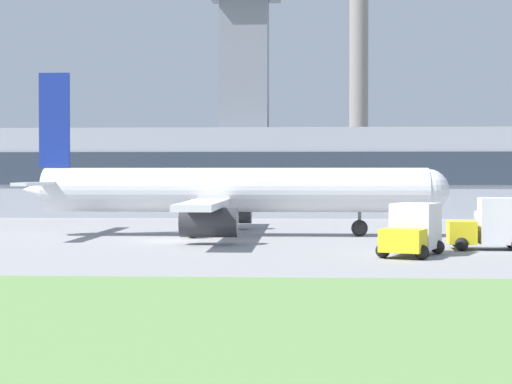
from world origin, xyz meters
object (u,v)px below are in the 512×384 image
Objects in this scene: airplane at (227,192)px; baggage_truck at (413,231)px; ground_crew_person at (398,229)px; pushback_tug at (501,221)px; fuel_truck at (493,225)px.

baggage_truck is at bearing -51.04° from airplane.
baggage_truck reaches higher than ground_crew_person.
baggage_truck is at bearing -117.66° from pushback_tug.
airplane is 17.82m from pushback_tug.
baggage_truck is at bearing -89.64° from ground_crew_person.
fuel_truck is 5.35m from ground_crew_person.
ground_crew_person is (-0.04, 5.99, -0.31)m from baggage_truck.
fuel_truck reaches higher than baggage_truck.
airplane is 7.54× the size of pushback_tug.
airplane is 17.41m from fuel_truck.
baggage_truck is 2.68× the size of ground_crew_person.
pushback_tug is (17.63, 1.81, -1.89)m from airplane.
ground_crew_person is at bearing 90.36° from baggage_truck.
airplane is 12.16m from ground_crew_person.
airplane reaches higher than fuel_truck.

